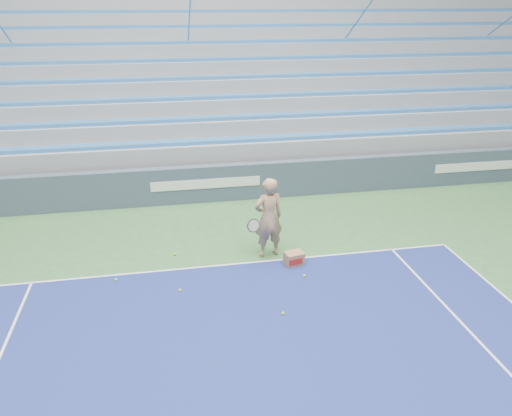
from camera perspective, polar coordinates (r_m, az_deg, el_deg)
The scene contains 9 objects.
sponsor_barrier at distance 14.84m, azimuth -5.76°, elevation 2.79°, with size 30.00×0.32×1.10m.
bleachers at distance 19.93m, azimuth -7.57°, elevation 13.26°, with size 31.00×9.15×7.30m.
tennis_player at distance 11.44m, azimuth 1.42°, elevation -1.13°, with size 1.00×0.92×1.93m.
ball_box at distance 11.42m, azimuth 4.36°, elevation -5.79°, with size 0.46×0.39×0.31m.
tennis_ball_0 at distance 11.01m, azimuth 5.57°, elevation -7.73°, with size 0.07×0.07×0.07m, color #B3E02D.
tennis_ball_1 at distance 9.79m, azimuth 3.10°, elevation -11.94°, with size 0.07×0.07×0.07m, color #B3E02D.
tennis_ball_2 at distance 11.98m, azimuth -9.23°, elevation -5.23°, with size 0.07×0.07×0.07m, color #B3E02D.
tennis_ball_3 at distance 10.58m, azimuth -8.69°, elevation -9.28°, with size 0.07×0.07×0.07m, color #B3E02D.
tennis_ball_4 at distance 11.22m, azimuth -15.70°, elevation -7.92°, with size 0.07×0.07×0.07m, color #B3E02D.
Camera 1 is at (-1.11, 1.98, 5.62)m, focal length 35.00 mm.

